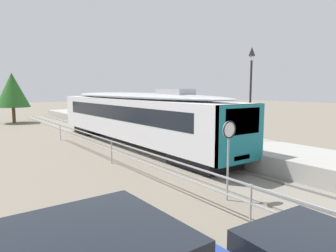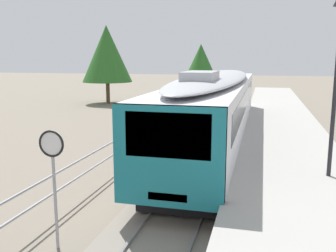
# 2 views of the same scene
# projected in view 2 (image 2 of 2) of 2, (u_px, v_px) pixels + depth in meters

# --- Properties ---
(ground_plane) EXTENTS (160.00, 160.00, 0.00)m
(ground_plane) POSITION_uv_depth(u_px,v_px,m) (140.00, 157.00, 16.68)
(ground_plane) COLOR slate
(track_rails) EXTENTS (3.20, 60.00, 0.14)m
(track_rails) POSITION_uv_depth(u_px,v_px,m) (207.00, 161.00, 15.95)
(track_rails) COLOR gray
(track_rails) RESTS_ON ground
(commuter_train) EXTENTS (2.82, 18.98, 3.74)m
(commuter_train) POSITION_uv_depth(u_px,v_px,m) (216.00, 104.00, 17.98)
(commuter_train) COLOR silver
(commuter_train) RESTS_ON track_rails
(station_platform) EXTENTS (3.90, 60.00, 0.90)m
(station_platform) POSITION_uv_depth(u_px,v_px,m) (287.00, 156.00, 15.09)
(station_platform) COLOR #A8A59E
(station_platform) RESTS_ON ground
(speed_limit_sign) EXTENTS (0.61, 0.10, 2.81)m
(speed_limit_sign) POSITION_uv_depth(u_px,v_px,m) (52.00, 160.00, 8.31)
(speed_limit_sign) COLOR #9EA0A5
(speed_limit_sign) RESTS_ON ground
(tree_behind_carpark) EXTENTS (3.68, 3.68, 5.73)m
(tree_behind_carpark) POSITION_uv_depth(u_px,v_px,m) (201.00, 63.00, 38.31)
(tree_behind_carpark) COLOR brown
(tree_behind_carpark) RESTS_ON ground
(tree_behind_station_far) EXTENTS (4.73, 4.73, 7.35)m
(tree_behind_station_far) POSITION_uv_depth(u_px,v_px,m) (107.00, 54.00, 35.34)
(tree_behind_station_far) COLOR brown
(tree_behind_station_far) RESTS_ON ground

